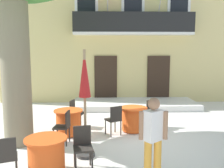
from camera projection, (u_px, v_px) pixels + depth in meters
The scene contains 14 objects.
ground_plane at pixel (135, 136), 7.26m from camera, with size 120.00×120.00×0.00m, color silver.
building_facade at pixel (129, 29), 13.71m from camera, with size 13.00×5.09×7.50m.
entrance_step_platform at pixel (134, 104), 11.16m from camera, with size 5.58×2.12×0.25m, color silver.
cafe_table_near_tree at pixel (46, 155), 5.01m from camera, with size 0.86×0.86×0.76m.
cafe_chair_near_tree_0 at pixel (83, 144), 5.22m from camera, with size 0.47×0.47×0.91m.
cafe_chair_near_tree_1 at pixel (6, 156), 4.64m from camera, with size 0.51×0.51×0.91m.
cafe_table_middle at pixel (134, 119), 7.72m from camera, with size 0.86×0.86×0.76m.
cafe_chair_middle_0 at pixel (153, 112), 8.04m from camera, with size 0.51×0.51×0.91m.
cafe_chair_middle_1 at pixel (114, 118), 7.27m from camera, with size 0.54×0.54×0.91m.
cafe_table_front at pixel (69, 122), 7.37m from camera, with size 0.86×0.86×0.76m.
cafe_chair_front_0 at pixel (75, 112), 8.10m from camera, with size 0.49×0.49×0.91m.
cafe_chair_front_1 at pixel (64, 125), 6.61m from camera, with size 0.44×0.44×0.91m.
cafe_umbrella at pixel (85, 88), 5.67m from camera, with size 0.44×0.44×2.55m.
pedestrian_near_entrance at pixel (153, 137), 4.47m from camera, with size 0.53×0.38×1.68m.
Camera 1 is at (-0.87, -6.97, 2.49)m, focal length 39.23 mm.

